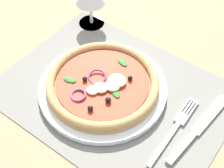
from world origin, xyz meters
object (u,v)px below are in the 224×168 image
Objects in this scene: pizza at (103,83)px; fork at (176,127)px; knife at (199,127)px; plate at (103,88)px.

pizza reaches higher than fork.
pizza is 16.90cm from fork.
knife reaches higher than fork.
fork is at bearing 131.82° from knife.
plate is 16.81cm from fork.
plate is 1.32× the size of knife.
pizza is (0.05, -0.01, 1.74)cm from plate.
knife is (20.43, 3.65, -0.40)cm from plate.
plate reaches higher than fork.
pizza is 20.82cm from knife.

